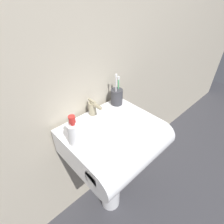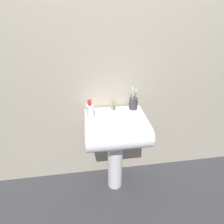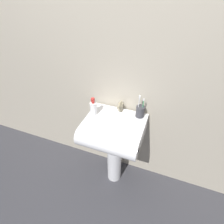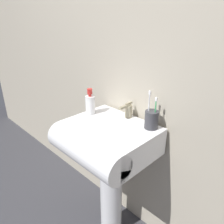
% 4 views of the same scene
% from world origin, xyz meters
% --- Properties ---
extents(wall_back, '(5.00, 0.05, 2.40)m').
position_xyz_m(wall_back, '(0.00, 0.24, 1.20)').
color(wall_back, '#B7AD99').
rests_on(wall_back, ground).
extents(sink_pedestal, '(0.15, 0.15, 0.69)m').
position_xyz_m(sink_pedestal, '(0.00, 0.00, 0.35)').
color(sink_pedestal, white).
rests_on(sink_pedestal, ground).
extents(sink_basin, '(0.52, 0.47, 0.17)m').
position_xyz_m(sink_basin, '(0.00, -0.06, 0.77)').
color(sink_basin, white).
rests_on(sink_basin, sink_pedestal).
extents(faucet, '(0.05, 0.11, 0.10)m').
position_xyz_m(faucet, '(0.00, 0.15, 0.91)').
color(faucet, tan).
rests_on(faucet, sink_basin).
extents(toothbrush_cup, '(0.08, 0.08, 0.22)m').
position_xyz_m(toothbrush_cup, '(0.19, 0.14, 0.91)').
color(toothbrush_cup, '#38383D').
rests_on(toothbrush_cup, sink_basin).
extents(soap_bottle, '(0.06, 0.06, 0.17)m').
position_xyz_m(soap_bottle, '(-0.21, 0.02, 0.92)').
color(soap_bottle, white).
rests_on(soap_bottle, sink_basin).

